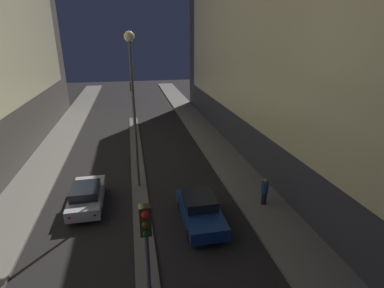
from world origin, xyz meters
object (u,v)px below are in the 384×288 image
traffic_light_near (147,249)px  pedestrian_on_right_sidewalk (265,191)px  street_lamp (132,81)px  car_left_lane (87,196)px  car_right_lane (200,210)px  traffic_light_mid (132,96)px

traffic_light_near → pedestrian_on_right_sidewalk: (7.09, 7.19, -2.82)m
street_lamp → car_left_lane: street_lamp is taller
street_lamp → car_right_lane: street_lamp is taller
traffic_light_mid → pedestrian_on_right_sidewalk: size_ratio=3.12×
street_lamp → car_left_lane: 7.20m
traffic_light_near → pedestrian_on_right_sidewalk: bearing=45.4°
pedestrian_on_right_sidewalk → car_right_lane: bearing=-167.5°
car_left_lane → car_right_lane: (6.09, -2.90, 0.02)m
street_lamp → pedestrian_on_right_sidewalk: size_ratio=5.91×
car_left_lane → car_right_lane: 6.75m
street_lamp → car_left_lane: size_ratio=2.23×
traffic_light_mid → pedestrian_on_right_sidewalk: bearing=-66.4°
car_left_lane → car_right_lane: car_right_lane is taller
car_left_lane → car_right_lane: size_ratio=1.00×
car_right_lane → car_left_lane: bearing=154.5°
car_left_lane → pedestrian_on_right_sidewalk: pedestrian_on_right_sidewalk is taller
car_left_lane → pedestrian_on_right_sidewalk: 10.33m
car_left_lane → street_lamp: bearing=31.2°
traffic_light_mid → car_right_lane: traffic_light_mid is taller
traffic_light_near → traffic_light_mid: 23.45m
traffic_light_mid → pedestrian_on_right_sidewalk: (7.09, -16.25, -2.82)m
traffic_light_mid → street_lamp: street_lamp is taller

